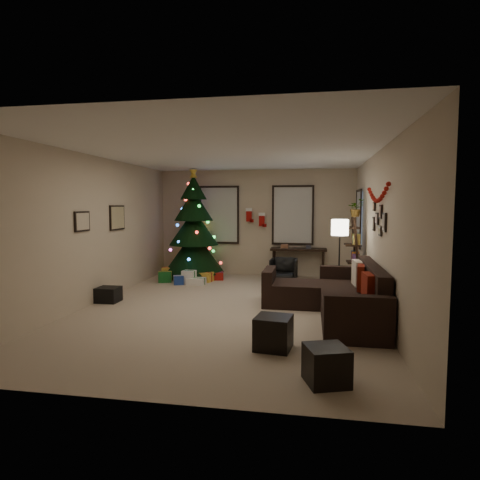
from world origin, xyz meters
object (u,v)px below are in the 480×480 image
object	(u,v)px
desk_chair	(284,270)
christmas_tree	(194,232)
bookshelf	(355,257)
sofa	(336,298)
desk	(298,252)

from	to	relation	value
desk_chair	christmas_tree	bearing A→B (deg)	175.04
bookshelf	christmas_tree	bearing A→B (deg)	161.31
sofa	desk	world-z (taller)	sofa
christmas_tree	desk_chair	size ratio (longest dim) A/B	4.82
sofa	desk	bearing A→B (deg)	102.31
christmas_tree	desk	xyz separation A→B (m)	(2.57, 0.38, -0.49)
sofa	desk_chair	xyz separation A→B (m)	(-1.05, 2.69, 0.00)
sofa	christmas_tree	bearing A→B (deg)	138.04
christmas_tree	desk	size ratio (longest dim) A/B	2.02
desk	desk_chair	xyz separation A→B (m)	(-0.32, -0.65, -0.36)
christmas_tree	sofa	xyz separation A→B (m)	(3.29, -2.96, -0.86)
bookshelf	sofa	bearing A→B (deg)	-105.23
christmas_tree	sofa	distance (m)	4.51
christmas_tree	bookshelf	bearing A→B (deg)	-18.69
christmas_tree	sofa	size ratio (longest dim) A/B	1.01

